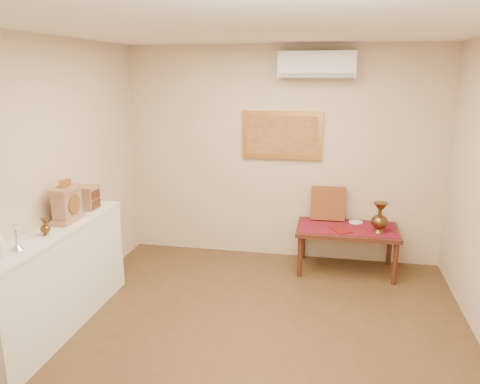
% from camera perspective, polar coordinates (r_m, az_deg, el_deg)
% --- Properties ---
extents(floor, '(4.50, 4.50, 0.00)m').
position_cam_1_polar(floor, '(4.35, 1.32, -18.48)').
color(floor, brown).
rests_on(floor, ground).
extents(ceiling, '(4.50, 4.50, 0.00)m').
position_cam_1_polar(ceiling, '(3.67, 1.57, 19.70)').
color(ceiling, white).
rests_on(ceiling, ground).
extents(wall_back, '(4.00, 0.02, 2.70)m').
position_cam_1_polar(wall_back, '(5.97, 5.12, 4.57)').
color(wall_back, beige).
rests_on(wall_back, ground).
extents(wall_front, '(4.00, 0.02, 2.70)m').
position_cam_1_polar(wall_front, '(1.79, -11.68, -20.10)').
color(wall_front, beige).
rests_on(wall_front, ground).
extents(wall_left, '(0.02, 4.50, 2.70)m').
position_cam_1_polar(wall_left, '(4.56, -24.15, 0.32)').
color(wall_left, beige).
rests_on(wall_left, ground).
extents(candlestick, '(0.10, 0.10, 0.21)m').
position_cam_1_polar(candlestick, '(4.15, -25.66, -5.01)').
color(candlestick, silver).
rests_on(candlestick, display_ledge).
extents(brass_urn_small, '(0.09, 0.09, 0.20)m').
position_cam_1_polar(brass_urn_small, '(4.41, -22.69, -3.65)').
color(brass_urn_small, brown).
rests_on(brass_urn_small, display_ledge).
extents(table_cloth, '(1.14, 0.59, 0.01)m').
position_cam_1_polar(table_cloth, '(5.78, 12.97, -4.23)').
color(table_cloth, maroon).
rests_on(table_cloth, low_table).
extents(brass_urn_tall, '(0.19, 0.19, 0.43)m').
position_cam_1_polar(brass_urn_tall, '(5.63, 16.70, -2.60)').
color(brass_urn_tall, brown).
rests_on(brass_urn_tall, table_cloth).
extents(plate, '(0.17, 0.17, 0.01)m').
position_cam_1_polar(plate, '(5.97, 13.93, -3.59)').
color(plate, white).
rests_on(plate, table_cloth).
extents(menu, '(0.28, 0.31, 0.01)m').
position_cam_1_polar(menu, '(5.64, 12.18, -4.54)').
color(menu, '#650D0D').
rests_on(menu, table_cloth).
extents(cushion, '(0.42, 0.19, 0.43)m').
position_cam_1_polar(cushion, '(5.96, 10.68, -1.36)').
color(cushion, '#591711').
rests_on(cushion, table_cloth).
extents(display_ledge, '(0.37, 2.02, 0.98)m').
position_cam_1_polar(display_ledge, '(4.73, -21.32, -9.92)').
color(display_ledge, white).
rests_on(display_ledge, floor).
extents(mantel_clock, '(0.17, 0.36, 0.41)m').
position_cam_1_polar(mantel_clock, '(4.71, -20.32, -1.35)').
color(mantel_clock, '#A67455').
rests_on(mantel_clock, display_ledge).
extents(wooden_chest, '(0.16, 0.21, 0.24)m').
position_cam_1_polar(wooden_chest, '(5.08, -17.91, -0.67)').
color(wooden_chest, '#A67455').
rests_on(wooden_chest, display_ledge).
extents(low_table, '(1.20, 0.70, 0.55)m').
position_cam_1_polar(low_table, '(5.80, 12.93, -4.88)').
color(low_table, '#482115').
rests_on(low_table, floor).
extents(painting, '(1.00, 0.06, 0.60)m').
position_cam_1_polar(painting, '(5.91, 5.14, 6.92)').
color(painting, '#B8803B').
rests_on(painting, wall_back).
extents(ac_unit, '(0.90, 0.25, 0.30)m').
position_cam_1_polar(ac_unit, '(5.73, 9.34, 15.07)').
color(ac_unit, silver).
rests_on(ac_unit, wall_back).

